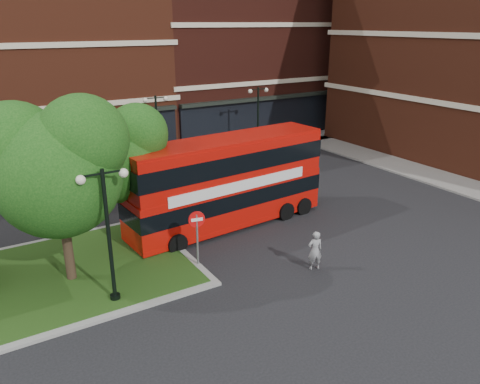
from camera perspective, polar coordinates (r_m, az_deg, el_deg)
ground at (r=19.58m, az=0.97°, el=-8.92°), size 120.00×120.00×0.00m
pavement_far at (r=33.65m, az=-14.20°, el=3.14°), size 44.00×3.00×0.12m
pavement_side at (r=31.93m, az=24.80°, el=0.96°), size 3.00×28.00×0.12m
terrace_far_right at (r=44.94m, az=-0.23°, el=18.12°), size 18.00×12.00×16.00m
traffic_island at (r=19.88m, az=-24.35°, el=-10.19°), size 12.60×7.60×0.15m
tree_island_west at (r=17.87m, az=-21.88°, el=3.37°), size 5.40×4.71×7.21m
tree_island_east at (r=20.98m, az=-14.85°, el=4.90°), size 4.46×3.90×6.29m
lamp_island at (r=16.52m, az=-15.77°, el=-4.50°), size 1.72×0.36×5.00m
lamp_far_left at (r=31.76m, az=-10.05°, el=7.62°), size 1.72×0.36×5.00m
lamp_far_right at (r=35.38m, az=2.20°, el=9.16°), size 1.72×0.36×5.00m
bus at (r=22.35m, az=-1.59°, el=1.91°), size 10.26×3.12×3.86m
woman at (r=19.17m, az=9.13°, el=-7.05°), size 0.69×0.55×1.67m
car_silver at (r=31.94m, az=-22.89°, el=2.60°), size 4.63×1.97×1.56m
car_white at (r=33.44m, az=-6.39°, el=4.67°), size 4.37×1.90×1.40m
no_entry_sign at (r=18.79m, az=-5.27°, el=-4.36°), size 0.67×0.18×2.45m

